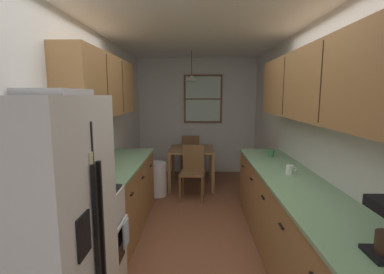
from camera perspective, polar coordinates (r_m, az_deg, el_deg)
ground_plane at (r=4.08m, az=0.91°, el=-16.85°), size 12.00×12.00×0.00m
wall_left at (r=3.96m, az=-18.99°, el=1.19°), size 0.10×9.00×2.55m
wall_right at (r=3.95m, az=20.95°, el=1.08°), size 0.10×9.00×2.55m
wall_back at (r=6.35m, az=1.04°, el=4.25°), size 4.40×0.10×2.55m
ceiling_slab at (r=3.78m, az=1.01°, el=21.39°), size 4.40×9.00×0.08m
refrigerator at (r=1.97m, az=-29.39°, el=-19.01°), size 0.76×0.81×1.75m
stove_range at (r=2.76m, az=-21.69°, el=-19.65°), size 0.66×0.63×1.10m
microwave_over_range at (r=2.50m, az=-25.56°, el=5.13°), size 0.39×0.59×0.32m
counter_left at (r=3.84m, az=-14.48°, el=-11.48°), size 0.64×1.85×0.90m
upper_cabinets_left at (r=3.61m, az=-17.70°, el=9.82°), size 0.33×1.93×0.72m
counter_right at (r=3.23m, az=19.59°, el=-15.64°), size 0.64×3.25×0.90m
upper_cabinets_right at (r=2.97m, az=23.86°, el=9.72°), size 0.33×2.93×0.69m
dining_table at (r=5.41m, az=-0.09°, el=-3.55°), size 0.84×0.88×0.73m
dining_chair_near at (r=4.80m, az=0.14°, el=-6.54°), size 0.44×0.44×0.90m
dining_chair_far at (r=6.07m, az=-0.37°, el=-3.34°), size 0.43×0.43×0.90m
pendant_light at (r=5.30m, az=-0.10°, el=11.85°), size 0.26×0.26×0.55m
back_window at (r=6.27m, az=2.25°, el=7.71°), size 0.84×0.05×1.05m
trash_bin at (r=5.01m, az=-7.15°, el=-8.43°), size 0.34×0.34×0.59m
storage_canister at (r=3.14m, az=-17.79°, el=-6.07°), size 0.12×0.12×0.16m
dish_towel at (r=2.77m, az=-13.26°, el=-18.45°), size 0.02×0.16×0.24m
mug_by_coffeemaker at (r=3.23m, az=19.21°, el=-6.26°), size 0.11×0.08×0.10m
mug_spare at (r=4.04m, az=15.72°, el=-3.16°), size 0.12×0.08×0.10m
table_serving_bowl at (r=5.34m, az=0.94°, el=-2.13°), size 0.22×0.22×0.06m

